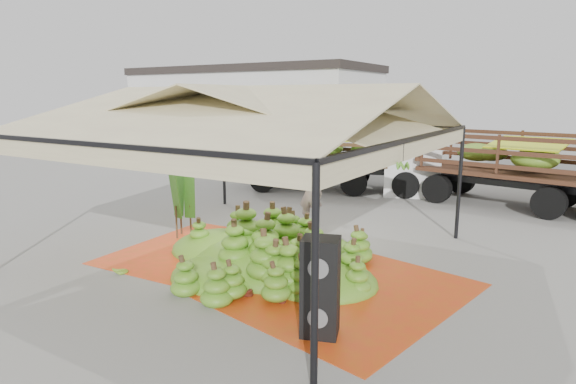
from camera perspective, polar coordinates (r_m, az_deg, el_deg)
The scene contains 17 objects.
ground at distance 11.88m, azimuth -4.67°, elevation -7.27°, with size 90.00×90.00×0.00m, color slate.
canopy_tent at distance 11.27m, azimuth -4.94°, elevation 8.84°, with size 8.10×8.10×4.00m.
building_white at distance 28.49m, azimuth -4.28°, elevation 9.13°, with size 14.30×6.30×5.40m.
tarp_left at distance 12.01m, azimuth -8.69°, elevation -7.14°, with size 4.38×4.18×0.01m, color red.
tarp_right at distance 9.84m, azimuth 6.00°, elevation -11.29°, with size 4.35×4.57×0.01m, color red.
banana_heap at distance 10.80m, azimuth -2.44°, elevation -5.69°, with size 5.82×4.78×1.25m, color #50801A.
hand_yellow_a at distance 10.69m, azimuth -10.73°, elevation -9.01°, with size 0.45×0.36×0.20m, color gold.
hand_yellow_b at distance 10.12m, azimuth -10.34°, elevation -10.14°, with size 0.48×0.40×0.22m, color #B48924.
hand_red_a at distance 9.17m, azimuth -1.19°, elevation -12.41°, with size 0.39×0.32×0.18m, color #561B13.
hand_red_b at distance 9.48m, azimuth -5.34°, elevation -11.48°, with size 0.50×0.41×0.23m, color #5E1F15.
hand_green at distance 11.19m, azimuth -19.27°, elevation -8.55°, with size 0.43×0.35×0.20m, color #507618.
hanging_bunches at distance 9.30m, azimuth 0.18°, elevation 4.16°, with size 4.74×0.24×0.20m.
speaker_stack at distance 7.76m, azimuth 3.86°, elevation -11.20°, with size 0.72×0.68×1.62m.
banana_leaves at distance 13.38m, azimuth -12.83°, elevation -5.38°, with size 0.96×1.36×3.70m, color #396C1D, non-canonical shape.
vendor at distance 14.10m, azimuth 2.70°, elevation -0.24°, with size 0.70×0.46×1.92m, color gray.
truck_left at distance 19.60m, azimuth 7.24°, elevation 4.84°, with size 8.00×4.98×2.60m.
truck_right at distance 18.00m, azimuth 28.67°, elevation 3.02°, with size 7.94×3.75×2.62m.
Camera 1 is at (6.72, -9.04, 3.78)m, focal length 30.00 mm.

